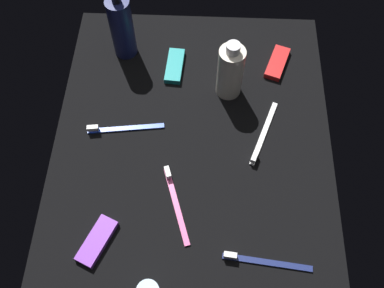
% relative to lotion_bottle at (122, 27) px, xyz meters
% --- Properties ---
extents(ground_plane, '(0.84, 0.64, 0.01)m').
position_rel_lotion_bottle_xyz_m(ground_plane, '(-0.29, -0.18, -0.09)').
color(ground_plane, black).
extents(lotion_bottle, '(0.06, 0.06, 0.20)m').
position_rel_lotion_bottle_xyz_m(lotion_bottle, '(0.00, 0.00, 0.00)').
color(lotion_bottle, '#181E4F').
rests_on(lotion_bottle, ground_plane).
extents(bodywash_bottle, '(0.06, 0.06, 0.16)m').
position_rel_lotion_bottle_xyz_m(bodywash_bottle, '(-0.11, -0.27, -0.01)').
color(bodywash_bottle, silver).
rests_on(bodywash_bottle, ground_plane).
extents(toothbrush_blue, '(0.04, 0.18, 0.02)m').
position_rel_lotion_bottle_xyz_m(toothbrush_blue, '(-0.24, -0.02, -0.08)').
color(toothbrush_blue, blue).
rests_on(toothbrush_blue, ground_plane).
extents(toothbrush_white, '(0.17, 0.07, 0.02)m').
position_rel_lotion_bottle_xyz_m(toothbrush_white, '(-0.25, -0.35, -0.08)').
color(toothbrush_white, white).
rests_on(toothbrush_white, ground_plane).
extents(toothbrush_pink, '(0.17, 0.07, 0.02)m').
position_rel_lotion_bottle_xyz_m(toothbrush_pink, '(-0.41, -0.15, -0.08)').
color(toothbrush_pink, '#E55999').
rests_on(toothbrush_pink, ground_plane).
extents(toothbrush_navy, '(0.03, 0.18, 0.02)m').
position_rel_lotion_bottle_xyz_m(toothbrush_navy, '(-0.53, -0.33, -0.08)').
color(toothbrush_navy, navy).
rests_on(toothbrush_navy, ground_plane).
extents(snack_bar_teal, '(0.11, 0.05, 0.01)m').
position_rel_lotion_bottle_xyz_m(snack_bar_teal, '(-0.05, -0.13, -0.08)').
color(snack_bar_teal, teal).
rests_on(snack_bar_teal, ground_plane).
extents(snack_bar_purple, '(0.11, 0.08, 0.01)m').
position_rel_lotion_bottle_xyz_m(snack_bar_purple, '(-0.51, -0.00, -0.08)').
color(snack_bar_purple, purple).
rests_on(snack_bar_purple, ground_plane).
extents(snack_bar_red, '(0.11, 0.07, 0.01)m').
position_rel_lotion_bottle_xyz_m(snack_bar_red, '(-0.03, -0.39, -0.08)').
color(snack_bar_red, red).
rests_on(snack_bar_red, ground_plane).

